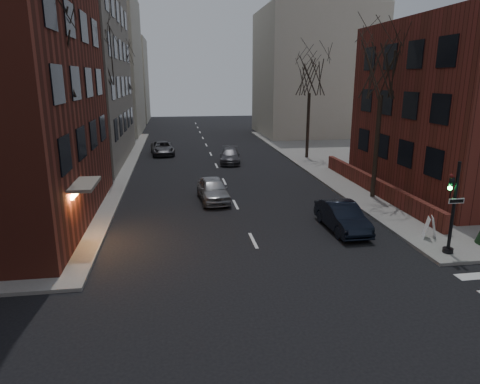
{
  "coord_description": "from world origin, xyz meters",
  "views": [
    {
      "loc": [
        -3.45,
        -6.63,
        7.46
      ],
      "look_at": [
        -0.41,
        13.5,
        2.0
      ],
      "focal_mm": 32.0,
      "sensor_mm": 36.0,
      "label": 1
    }
  ],
  "objects_px": {
    "streetlamp_near": "(101,129)",
    "sandwich_board": "(430,227)",
    "parked_sedan": "(342,217)",
    "car_lane_gray": "(230,156)",
    "tree_left_c": "(120,72)",
    "streetlamp_far": "(130,108)",
    "car_lane_far": "(162,148)",
    "tree_right_a": "(383,68)",
    "tree_left_b": "(95,56)",
    "tree_left_a": "(49,54)",
    "tree_right_b": "(310,76)",
    "car_lane_silver": "(213,189)",
    "traffic_signal": "(451,214)"
  },
  "relations": [
    {
      "from": "tree_right_b",
      "to": "car_lane_silver",
      "type": "bearing_deg",
      "value": -127.92
    },
    {
      "from": "car_lane_far",
      "to": "streetlamp_far",
      "type": "bearing_deg",
      "value": 115.45
    },
    {
      "from": "tree_left_c",
      "to": "streetlamp_far",
      "type": "height_order",
      "value": "tree_left_c"
    },
    {
      "from": "tree_left_b",
      "to": "car_lane_far",
      "type": "xyz_separation_m",
      "value": [
        4.01,
        10.42,
        -8.27
      ]
    },
    {
      "from": "tree_left_a",
      "to": "tree_left_c",
      "type": "distance_m",
      "value": 26.0
    },
    {
      "from": "tree_right_a",
      "to": "sandwich_board",
      "type": "relative_size",
      "value": 9.62
    },
    {
      "from": "parked_sedan",
      "to": "sandwich_board",
      "type": "height_order",
      "value": "parked_sedan"
    },
    {
      "from": "tree_left_c",
      "to": "streetlamp_near",
      "type": "relative_size",
      "value": 1.55
    },
    {
      "from": "tree_left_c",
      "to": "tree_right_a",
      "type": "distance_m",
      "value": 28.17
    },
    {
      "from": "traffic_signal",
      "to": "tree_left_c",
      "type": "xyz_separation_m",
      "value": [
        -16.74,
        31.01,
        6.12
      ]
    },
    {
      "from": "streetlamp_far",
      "to": "car_lane_silver",
      "type": "relative_size",
      "value": 1.47
    },
    {
      "from": "tree_left_a",
      "to": "streetlamp_near",
      "type": "height_order",
      "value": "tree_left_a"
    },
    {
      "from": "tree_right_b",
      "to": "parked_sedan",
      "type": "bearing_deg",
      "value": -102.09
    },
    {
      "from": "tree_left_b",
      "to": "car_lane_far",
      "type": "relative_size",
      "value": 2.34
    },
    {
      "from": "traffic_signal",
      "to": "streetlamp_near",
      "type": "height_order",
      "value": "streetlamp_near"
    },
    {
      "from": "streetlamp_far",
      "to": "parked_sedan",
      "type": "relative_size",
      "value": 1.47
    },
    {
      "from": "tree_left_a",
      "to": "sandwich_board",
      "type": "xyz_separation_m",
      "value": [
        17.03,
        -3.2,
        -7.82
      ]
    },
    {
      "from": "tree_left_b",
      "to": "streetlamp_far",
      "type": "xyz_separation_m",
      "value": [
        0.6,
        16.0,
        -4.68
      ]
    },
    {
      "from": "streetlamp_near",
      "to": "car_lane_silver",
      "type": "relative_size",
      "value": 1.47
    },
    {
      "from": "tree_right_a",
      "to": "streetlamp_near",
      "type": "bearing_deg",
      "value": 166.76
    },
    {
      "from": "tree_left_b",
      "to": "traffic_signal",
      "type": "bearing_deg",
      "value": -45.46
    },
    {
      "from": "car_lane_silver",
      "to": "car_lane_far",
      "type": "distance_m",
      "value": 17.7
    },
    {
      "from": "tree_left_c",
      "to": "tree_right_a",
      "type": "height_order",
      "value": "same"
    },
    {
      "from": "car_lane_silver",
      "to": "tree_right_a",
      "type": "bearing_deg",
      "value": -10.05
    },
    {
      "from": "tree_right_b",
      "to": "parked_sedan",
      "type": "distance_m",
      "value": 20.83
    },
    {
      "from": "tree_right_a",
      "to": "sandwich_board",
      "type": "height_order",
      "value": "tree_right_a"
    },
    {
      "from": "tree_right_a",
      "to": "streetlamp_far",
      "type": "height_order",
      "value": "tree_right_a"
    },
    {
      "from": "tree_left_a",
      "to": "streetlamp_far",
      "type": "relative_size",
      "value": 1.63
    },
    {
      "from": "tree_left_c",
      "to": "sandwich_board",
      "type": "height_order",
      "value": "tree_left_c"
    },
    {
      "from": "tree_left_c",
      "to": "streetlamp_far",
      "type": "bearing_deg",
      "value": 73.3
    },
    {
      "from": "parked_sedan",
      "to": "sandwich_board",
      "type": "distance_m",
      "value": 4.06
    },
    {
      "from": "parked_sedan",
      "to": "tree_right_a",
      "type": "bearing_deg",
      "value": 50.22
    },
    {
      "from": "streetlamp_near",
      "to": "streetlamp_far",
      "type": "bearing_deg",
      "value": 90.0
    },
    {
      "from": "tree_right_b",
      "to": "car_lane_gray",
      "type": "xyz_separation_m",
      "value": [
        -7.46,
        -0.92,
        -6.95
      ]
    },
    {
      "from": "streetlamp_far",
      "to": "parked_sedan",
      "type": "xyz_separation_m",
      "value": [
        12.88,
        -29.23,
        -3.53
      ]
    },
    {
      "from": "traffic_signal",
      "to": "streetlamp_far",
      "type": "distance_m",
      "value": 36.81
    },
    {
      "from": "traffic_signal",
      "to": "tree_left_a",
      "type": "bearing_deg",
      "value": 163.35
    },
    {
      "from": "tree_right_b",
      "to": "car_lane_silver",
      "type": "relative_size",
      "value": 2.15
    },
    {
      "from": "parked_sedan",
      "to": "car_lane_gray",
      "type": "xyz_separation_m",
      "value": [
        -3.34,
        18.31,
        -0.07
      ]
    },
    {
      "from": "tree_left_a",
      "to": "tree_right_a",
      "type": "xyz_separation_m",
      "value": [
        17.6,
        4.0,
        -0.44
      ]
    },
    {
      "from": "tree_left_c",
      "to": "car_lane_far",
      "type": "distance_m",
      "value": 9.14
    },
    {
      "from": "streetlamp_far",
      "to": "car_lane_far",
      "type": "xyz_separation_m",
      "value": [
        3.41,
        -5.58,
        -3.6
      ]
    },
    {
      "from": "tree_left_b",
      "to": "parked_sedan",
      "type": "xyz_separation_m",
      "value": [
        13.48,
        -13.23,
        -8.21
      ]
    },
    {
      "from": "streetlamp_near",
      "to": "sandwich_board",
      "type": "height_order",
      "value": "streetlamp_near"
    },
    {
      "from": "sandwich_board",
      "to": "parked_sedan",
      "type": "bearing_deg",
      "value": 173.66
    },
    {
      "from": "tree_right_a",
      "to": "sandwich_board",
      "type": "distance_m",
      "value": 10.32
    },
    {
      "from": "sandwich_board",
      "to": "tree_left_c",
      "type": "bearing_deg",
      "value": 143.04
    },
    {
      "from": "tree_left_a",
      "to": "tree_right_a",
      "type": "height_order",
      "value": "tree_left_a"
    },
    {
      "from": "car_lane_gray",
      "to": "car_lane_silver",
      "type": "bearing_deg",
      "value": -95.24
    },
    {
      "from": "traffic_signal",
      "to": "parked_sedan",
      "type": "relative_size",
      "value": 0.94
    }
  ]
}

